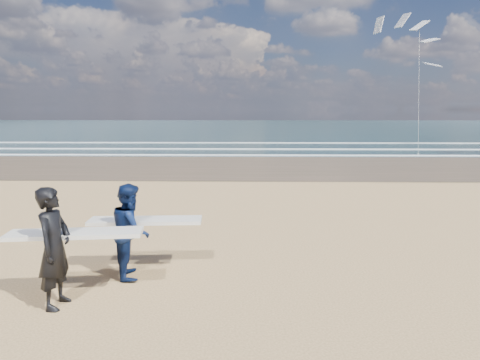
{
  "coord_description": "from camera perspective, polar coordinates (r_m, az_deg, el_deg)",
  "views": [
    {
      "loc": [
        2.21,
        -6.67,
        3.16
      ],
      "look_at": [
        1.91,
        6.0,
        1.07
      ],
      "focal_mm": 32.0,
      "sensor_mm": 36.0,
      "label": 1
    }
  ],
  "objects": [
    {
      "name": "ocean",
      "position": [
        80.72,
        14.19,
        6.85
      ],
      "size": [
        220.0,
        100.0,
        0.02
      ],
      "primitive_type": "cube",
      "color": "#183435",
      "rests_on": "ground"
    },
    {
      "name": "foam_breakers",
      "position": [
        39.18,
        28.41,
        3.69
      ],
      "size": [
        220.0,
        11.7,
        0.05
      ],
      "color": "white",
      "rests_on": "ground"
    },
    {
      "name": "surfer_near",
      "position": [
        7.53,
        -23.25,
        -8.1
      ],
      "size": [
        2.25,
        1.11,
        1.97
      ],
      "color": "black",
      "rests_on": "ground"
    },
    {
      "name": "surfer_far",
      "position": [
        8.44,
        -14.21,
        -6.42
      ],
      "size": [
        2.23,
        1.19,
        1.8
      ],
      "color": "#0B1A42",
      "rests_on": "ground"
    },
    {
      "name": "kite_1",
      "position": [
        35.31,
        22.76,
        13.32
      ],
      "size": [
        6.13,
        4.77,
        10.69
      ],
      "color": "slate",
      "rests_on": "ground"
    }
  ]
}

